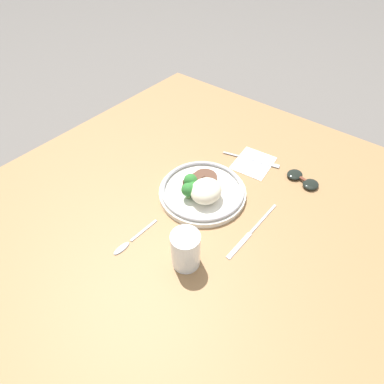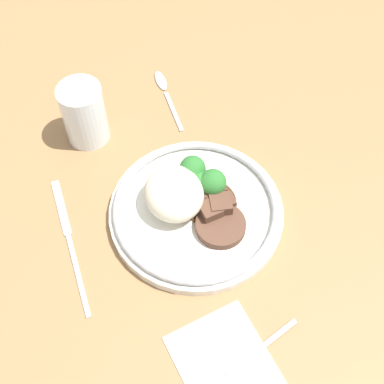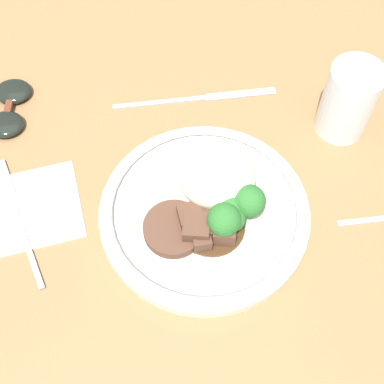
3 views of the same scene
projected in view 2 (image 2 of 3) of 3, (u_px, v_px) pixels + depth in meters
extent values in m
plane|color=#5B5651|center=(183.00, 216.00, 0.85)|extent=(8.00, 8.00, 0.00)
cube|color=olive|center=(183.00, 210.00, 0.83)|extent=(1.22, 1.21, 0.04)
cube|color=white|center=(225.00, 364.00, 0.68)|extent=(0.15, 0.13, 0.00)
cylinder|color=silver|center=(196.00, 213.00, 0.80)|extent=(0.26, 0.26, 0.02)
torus|color=#B2B2B7|center=(196.00, 208.00, 0.78)|extent=(0.25, 0.25, 0.01)
ellipsoid|color=beige|center=(174.00, 194.00, 0.77)|extent=(0.09, 0.09, 0.06)
cylinder|color=brown|center=(221.00, 226.00, 0.77)|extent=(0.07, 0.07, 0.01)
cylinder|color=#472D19|center=(209.00, 202.00, 0.80)|extent=(0.08, 0.08, 0.00)
cube|color=brown|center=(212.00, 198.00, 0.79)|extent=(0.04, 0.04, 0.03)
cube|color=brown|center=(210.00, 210.00, 0.78)|extent=(0.04, 0.04, 0.03)
cube|color=brown|center=(220.00, 206.00, 0.78)|extent=(0.04, 0.04, 0.03)
cube|color=brown|center=(227.00, 203.00, 0.78)|extent=(0.02, 0.02, 0.02)
cube|color=brown|center=(210.00, 212.00, 0.77)|extent=(0.03, 0.03, 0.03)
cube|color=brown|center=(216.00, 189.00, 0.79)|extent=(0.03, 0.03, 0.03)
cylinder|color=#5B8E47|center=(199.00, 188.00, 0.80)|extent=(0.01, 0.01, 0.01)
sphere|color=#2D702D|center=(199.00, 181.00, 0.79)|extent=(0.03, 0.03, 0.03)
cylinder|color=#5B8E47|center=(193.00, 178.00, 0.81)|extent=(0.01, 0.01, 0.02)
sphere|color=#2D702D|center=(193.00, 168.00, 0.79)|extent=(0.04, 0.04, 0.04)
cylinder|color=#5B8E47|center=(207.00, 189.00, 0.80)|extent=(0.01, 0.01, 0.01)
sphere|color=#2D702D|center=(207.00, 182.00, 0.79)|extent=(0.03, 0.03, 0.03)
cylinder|color=#5B8E47|center=(212.00, 191.00, 0.80)|extent=(0.01, 0.01, 0.02)
sphere|color=#2D702D|center=(213.00, 182.00, 0.78)|extent=(0.04, 0.04, 0.04)
cylinder|color=yellow|center=(85.00, 120.00, 0.86)|extent=(0.06, 0.06, 0.08)
cylinder|color=white|center=(84.00, 114.00, 0.84)|extent=(0.07, 0.07, 0.11)
cube|color=#ADADB2|center=(262.00, 347.00, 0.69)|extent=(0.04, 0.12, 0.00)
cube|color=#ADADB2|center=(78.00, 273.00, 0.75)|extent=(0.14, 0.01, 0.00)
cube|color=#ADADB2|center=(61.00, 207.00, 0.81)|extent=(0.10, 0.02, 0.00)
cube|color=#ADADB2|center=(174.00, 111.00, 0.92)|extent=(0.09, 0.01, 0.00)
ellipsoid|color=#ADADB2|center=(161.00, 81.00, 0.95)|extent=(0.05, 0.02, 0.01)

